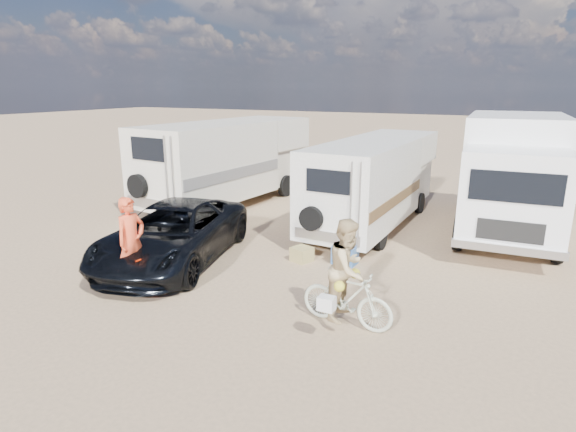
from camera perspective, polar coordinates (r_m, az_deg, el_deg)
The scene contains 11 objects.
ground at distance 10.05m, azimuth -2.89°, elevation -10.23°, with size 140.00×140.00×0.00m, color tan.
rv_main at distance 15.28m, azimuth 10.42°, elevation 3.92°, with size 2.14×7.36×2.74m, color white, non-canonical shape.
rv_left at distance 17.95m, azimuth -7.39°, elevation 6.29°, with size 2.63×7.42×3.08m, color silver, non-canonical shape.
box_truck at distance 15.34m, azimuth 25.41°, elevation 4.21°, with size 2.68×6.61×3.52m, color white, non-canonical shape.
dark_suv at distance 12.31m, azimuth -13.70°, elevation -2.07°, with size 2.46×5.33×1.48m, color black.
bike_man at distance 10.91m, azimuth -18.07°, elevation -6.38°, with size 0.58×1.67×0.88m, color red.
bike_woman at distance 8.95m, azimuth 7.11°, elevation -9.85°, with size 0.51×1.81×1.09m, color #B8C0A6.
rider_man at distance 10.73m, azimuth -18.30°, elevation -3.78°, with size 0.70×0.46×1.92m, color #EB4D28.
rider_woman at distance 8.79m, azimuth 7.19°, elevation -7.47°, with size 0.92×0.72×1.89m, color tan.
cooler at distance 12.04m, azimuth 6.90°, elevation -4.67°, with size 0.59×0.43×0.47m, color #2E568F.
crate at distance 12.15m, azimuth 1.69°, elevation -4.63°, with size 0.46×0.46×0.37m, color #9B8A4E.
Camera 1 is at (4.55, -7.83, 4.35)m, focal length 29.45 mm.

